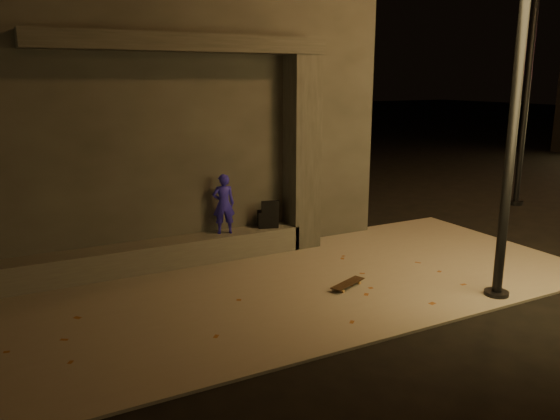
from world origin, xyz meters
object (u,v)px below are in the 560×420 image
backpack (268,218)px  column (302,153)px  skateboard (348,284)px  skateboarder (224,204)px  street_lamp_0 (522,34)px

backpack → column: bearing=18.4°
skateboard → backpack: bearing=74.2°
column → skateboarder: (-1.61, 0.00, -0.81)m
skateboarder → backpack: (0.88, 0.00, -0.36)m
skateboarder → skateboard: skateboarder is taller
column → skateboard: 2.92m
backpack → street_lamp_0: (2.05, -3.60, 3.13)m
skateboarder → skateboard: bearing=129.1°
skateboard → street_lamp_0: bearing=-57.6°
skateboard → street_lamp_0: (1.81, -1.30, 3.69)m
backpack → skateboard: backpack is taller
column → skateboarder: size_ratio=3.31×
column → backpack: column is taller
skateboarder → column: bearing=-167.0°
street_lamp_0 → column: bearing=110.2°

